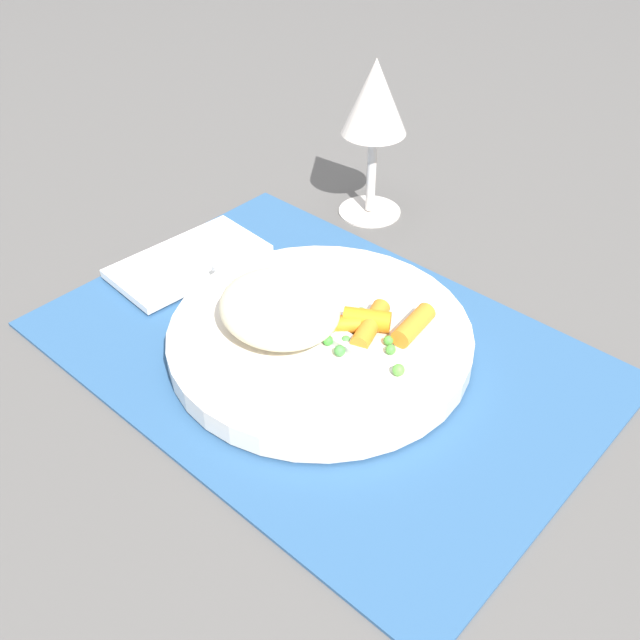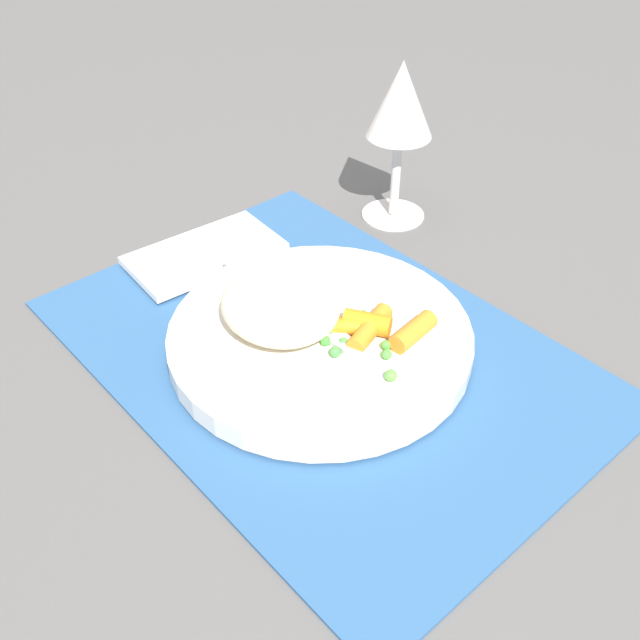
# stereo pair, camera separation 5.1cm
# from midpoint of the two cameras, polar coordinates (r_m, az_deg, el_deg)

# --- Properties ---
(ground_plane) EXTENTS (2.40, 2.40, 0.00)m
(ground_plane) POSITION_cam_midpoint_polar(r_m,az_deg,el_deg) (0.63, 2.35, -2.61)
(ground_plane) COLOR #565451
(placemat) EXTENTS (0.46, 0.32, 0.01)m
(placemat) POSITION_cam_midpoint_polar(r_m,az_deg,el_deg) (0.62, 2.35, -2.40)
(placemat) COLOR #2D5684
(placemat) RESTS_ON ground_plane
(plate) EXTENTS (0.25, 0.25, 0.02)m
(plate) POSITION_cam_midpoint_polar(r_m,az_deg,el_deg) (0.62, 2.38, -1.51)
(plate) COLOR silver
(plate) RESTS_ON placemat
(rice_mound) EXTENTS (0.10, 0.09, 0.04)m
(rice_mound) POSITION_cam_midpoint_polar(r_m,az_deg,el_deg) (0.60, -0.67, 1.08)
(rice_mound) COLOR beige
(rice_mound) RESTS_ON plate
(carrot_portion) EXTENTS (0.08, 0.08, 0.02)m
(carrot_portion) POSITION_cam_midpoint_polar(r_m,az_deg,el_deg) (0.60, 6.52, -0.62)
(carrot_portion) COLOR orange
(carrot_portion) RESTS_ON plate
(pea_scatter) EXTENTS (0.10, 0.08, 0.01)m
(pea_scatter) POSITION_cam_midpoint_polar(r_m,az_deg,el_deg) (0.59, 5.36, -1.74)
(pea_scatter) COLOR #4D9340
(pea_scatter) RESTS_ON plate
(fork) EXTENTS (0.19, 0.02, 0.01)m
(fork) POSITION_cam_midpoint_polar(r_m,az_deg,el_deg) (0.62, 1.27, 0.18)
(fork) COLOR silver
(fork) RESTS_ON plate
(wine_glass) EXTENTS (0.07, 0.07, 0.17)m
(wine_glass) POSITION_cam_midpoint_polar(r_m,az_deg,el_deg) (0.76, 8.26, 15.95)
(wine_glass) COLOR silver
(wine_glass) RESTS_ON ground_plane
(napkin) EXTENTS (0.09, 0.15, 0.01)m
(napkin) POSITION_cam_midpoint_polar(r_m,az_deg,el_deg) (0.73, -6.93, 5.07)
(napkin) COLOR white
(napkin) RESTS_ON placemat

